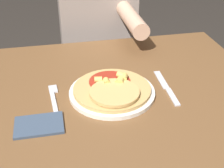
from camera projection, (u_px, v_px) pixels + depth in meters
dining_table at (109, 120)px, 1.11m from camera, size 1.09×0.83×0.77m
plate at (112, 93)px, 1.02m from camera, size 0.28×0.28×0.01m
pizza at (113, 89)px, 1.01m from camera, size 0.25×0.25×0.04m
fork at (54, 98)px, 1.01m from camera, size 0.03×0.18×0.00m
knife at (167, 88)px, 1.06m from camera, size 0.03×0.22×0.00m
napkin at (39, 125)px, 0.89m from camera, size 0.14×0.10×0.01m
person_diner at (98, 38)px, 1.62m from camera, size 0.37×0.52×1.19m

